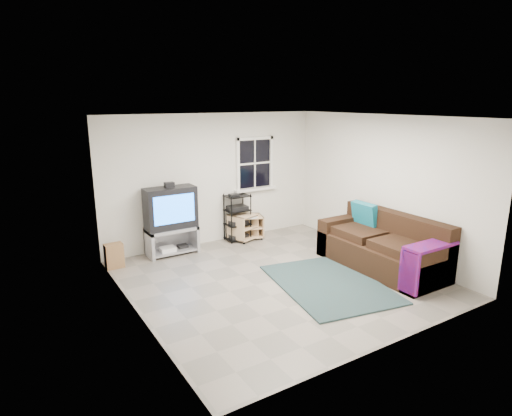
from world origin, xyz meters
TOP-DOWN VIEW (x-y plane):
  - room at (0.95, 2.27)m, footprint 4.60×4.62m
  - tv_unit at (-1.03, 2.04)m, footprint 0.94×0.47m
  - av_rack at (0.42, 2.10)m, footprint 0.49×0.36m
  - side_table_left at (0.51, 2.08)m, footprint 0.60×0.60m
  - side_table_right at (0.74, 2.08)m, footprint 0.55×0.55m
  - sofa at (1.82, -0.55)m, footprint 1.00×2.25m
  - shag_rug at (0.56, -0.61)m, footprint 1.88×2.34m
  - paper_bag at (-2.15, 1.90)m, footprint 0.31×0.20m

SIDE VIEW (x-z plane):
  - shag_rug at x=0.56m, z-range 0.00..0.02m
  - paper_bag at x=-2.15m, z-range 0.00..0.43m
  - side_table_right at x=0.74m, z-range 0.03..0.54m
  - side_table_left at x=0.51m, z-range 0.02..0.57m
  - sofa at x=1.82m, z-range -0.15..0.88m
  - av_rack at x=0.42m, z-range -0.06..0.92m
  - tv_unit at x=-1.03m, z-range 0.07..1.45m
  - room at x=0.95m, z-range -0.82..3.78m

